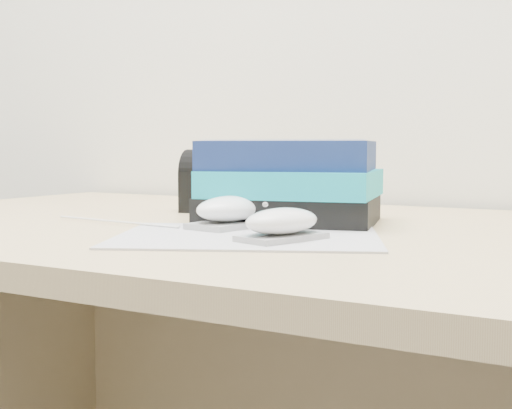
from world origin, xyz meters
The scene contains 7 objects.
desk centered at (0.00, 1.64, 0.50)m, with size 1.60×0.80×0.73m.
mousepad centered at (-0.06, 1.45, 0.73)m, with size 0.32×0.25×0.00m, color gray.
mouse_rear centered at (-0.12, 1.51, 0.75)m, with size 0.08×0.13×0.05m.
mouse_front centered at (0.00, 1.43, 0.75)m, with size 0.09×0.12×0.04m.
usb_cable centered at (-0.29, 1.48, 0.73)m, with size 0.00×0.00×0.24m, color white.
book_stack centered at (-0.08, 1.62, 0.79)m, with size 0.28×0.25×0.12m.
pouch centered at (-0.26, 1.71, 0.78)m, with size 0.13×0.11×0.10m.
Camera 1 is at (0.38, 0.71, 0.84)m, focal length 50.00 mm.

